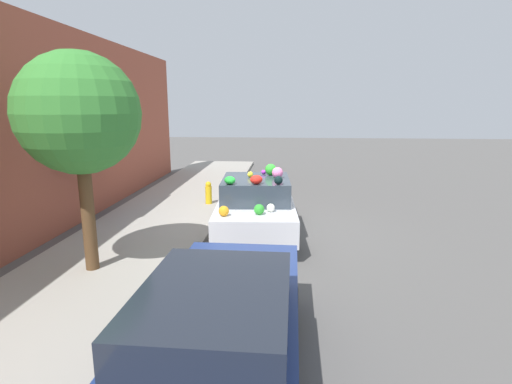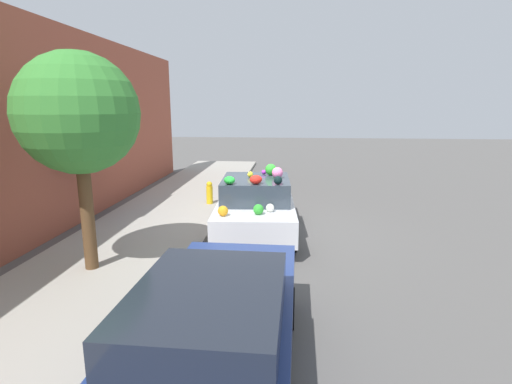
% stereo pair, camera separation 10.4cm
% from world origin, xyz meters
% --- Properties ---
extents(ground_plane, '(60.00, 60.00, 0.00)m').
position_xyz_m(ground_plane, '(0.00, 0.00, 0.00)').
color(ground_plane, '#565451').
extents(sidewalk_curb, '(24.00, 3.20, 0.12)m').
position_xyz_m(sidewalk_curb, '(0.00, 2.70, 0.06)').
color(sidewalk_curb, '#9E998E').
rests_on(sidewalk_curb, ground).
extents(building_facade, '(18.00, 1.20, 5.08)m').
position_xyz_m(building_facade, '(0.03, 4.92, 2.52)').
color(building_facade, '#9E4C38').
rests_on(building_facade, ground).
extents(street_tree, '(2.12, 2.12, 3.93)m').
position_xyz_m(street_tree, '(-2.71, 2.85, 2.96)').
color(street_tree, brown).
rests_on(street_tree, sidewalk_curb).
extents(fire_hydrant, '(0.20, 0.20, 0.70)m').
position_xyz_m(fire_hydrant, '(2.45, 1.67, 0.47)').
color(fire_hydrant, gold).
rests_on(fire_hydrant, sidewalk_curb).
extents(art_car, '(4.17, 2.03, 1.70)m').
position_xyz_m(art_car, '(-0.04, -0.01, 0.75)').
color(art_car, silver).
rests_on(art_car, ground).
extents(parked_car_plain, '(4.62, 1.77, 1.35)m').
position_xyz_m(parked_car_plain, '(-5.69, -0.07, 0.71)').
color(parked_car_plain, navy).
rests_on(parked_car_plain, ground).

